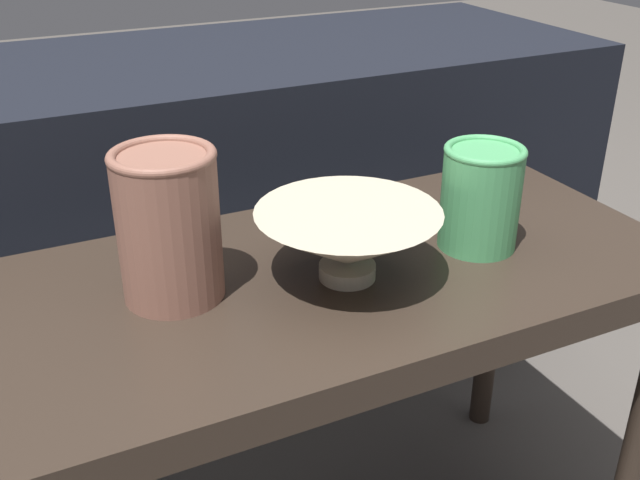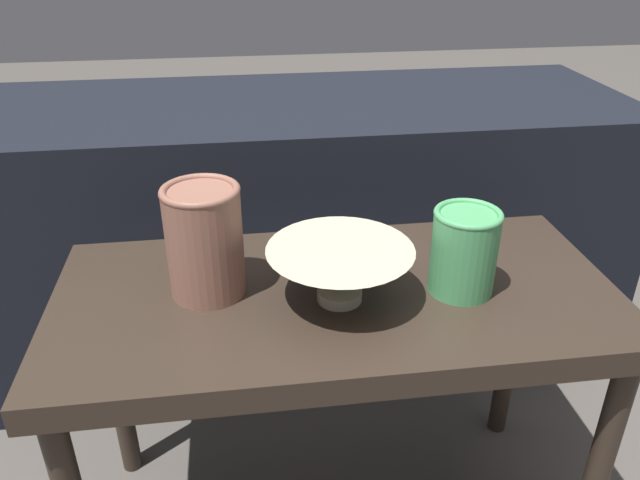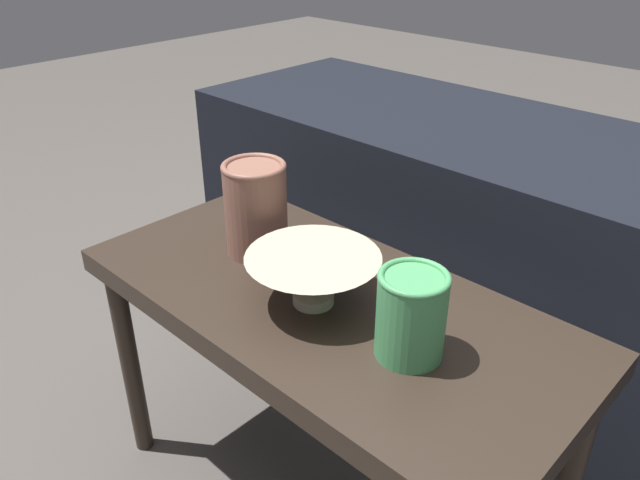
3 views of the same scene
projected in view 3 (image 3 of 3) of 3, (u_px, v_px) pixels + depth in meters
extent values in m
cube|color=#2D231C|center=(325.00, 306.00, 0.99)|extent=(0.83, 0.39, 0.04)
cylinder|color=#2D231C|center=(130.00, 364.00, 1.24)|extent=(0.04, 0.04, 0.44)
cylinder|color=#2D231C|center=(253.00, 298.00, 1.44)|extent=(0.04, 0.04, 0.44)
cube|color=black|center=(489.00, 262.00, 1.41)|extent=(1.45, 0.50, 0.61)
cylinder|color=#B2A88E|center=(314.00, 298.00, 0.96)|extent=(0.06, 0.06, 0.02)
cone|color=#B2A88E|center=(313.00, 275.00, 0.94)|extent=(0.21, 0.21, 0.07)
cylinder|color=brown|center=(256.00, 210.00, 1.07)|extent=(0.11, 0.11, 0.16)
torus|color=brown|center=(254.00, 167.00, 1.03)|extent=(0.11, 0.11, 0.01)
cylinder|color=#47995B|center=(411.00, 316.00, 0.83)|extent=(0.09, 0.09, 0.12)
torus|color=#47995B|center=(414.00, 277.00, 0.80)|extent=(0.10, 0.10, 0.01)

